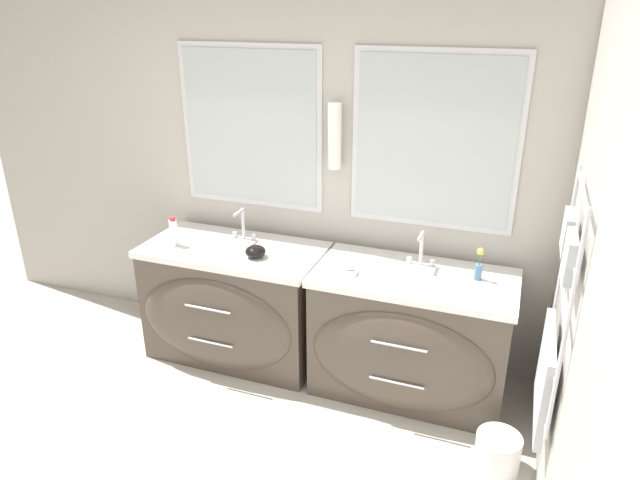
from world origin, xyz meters
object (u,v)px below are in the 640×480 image
vanity_left (233,303)px  waste_bin (498,452)px  amenity_bowl (255,251)px  flower_vase (479,267)px  vanity_right (410,336)px  toiletry_bottle (174,232)px

vanity_left → waste_bin: 1.87m
amenity_bowl → flower_vase: bearing=6.8°
vanity_right → flower_vase: 0.60m
toiletry_bottle → waste_bin: bearing=-10.9°
toiletry_bottle → flower_vase: size_ratio=1.02×
toiletry_bottle → amenity_bowl: 0.59m
vanity_left → toiletry_bottle: bearing=-170.6°
vanity_right → amenity_bowl: 1.08m
toiletry_bottle → waste_bin: toiletry_bottle is taller
amenity_bowl → toiletry_bottle: bearing=-179.1°
vanity_left → amenity_bowl: 0.48m
toiletry_bottle → amenity_bowl: (0.58, 0.01, -0.05)m
amenity_bowl → flower_vase: size_ratio=0.66×
flower_vase → waste_bin: 1.00m
vanity_left → vanity_right: 1.20m
vanity_right → flower_vase: bearing=17.3°
vanity_right → toiletry_bottle: toiletry_bottle is taller
toiletry_bottle → waste_bin: size_ratio=0.84×
vanity_left → vanity_right: same height
amenity_bowl → vanity_right: bearing=3.0°
amenity_bowl → vanity_left: bearing=166.1°
amenity_bowl → flower_vase: 1.35m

